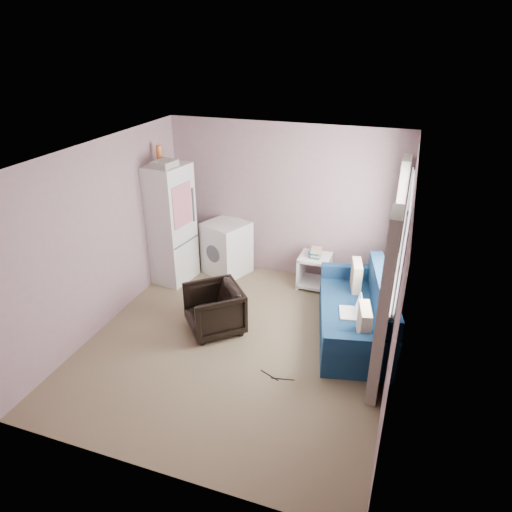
# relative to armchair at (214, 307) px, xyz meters

# --- Properties ---
(room) EXTENTS (3.84, 4.24, 2.54)m
(room) POSITION_rel_armchair_xyz_m (0.42, -0.16, 0.89)
(room) COLOR #806F53
(room) RESTS_ON ground
(armchair) EXTENTS (0.95, 0.95, 0.72)m
(armchair) POSITION_rel_armchair_xyz_m (0.00, 0.00, 0.00)
(armchair) COLOR black
(armchair) RESTS_ON ground
(fridge) EXTENTS (0.76, 0.75, 2.18)m
(fridge) POSITION_rel_armchair_xyz_m (-1.27, 1.15, 0.61)
(fridge) COLOR silver
(fridge) RESTS_ON ground
(washing_machine) EXTENTS (0.83, 0.83, 0.89)m
(washing_machine) POSITION_rel_armchair_xyz_m (-0.48, 1.63, 0.11)
(washing_machine) COLOR silver
(washing_machine) RESTS_ON ground
(side_table) EXTENTS (0.49, 0.49, 0.66)m
(side_table) POSITION_rel_armchair_xyz_m (1.02, 1.63, -0.05)
(side_table) COLOR white
(side_table) RESTS_ON ground
(sofa) EXTENTS (1.24, 2.04, 0.85)m
(sofa) POSITION_rel_armchair_xyz_m (1.86, 0.49, -0.05)
(sofa) COLOR navy
(sofa) RESTS_ON ground
(window_dressing) EXTENTS (0.17, 2.62, 2.18)m
(window_dressing) POSITION_rel_armchair_xyz_m (2.18, 0.53, 0.75)
(window_dressing) COLOR white
(window_dressing) RESTS_ON ground
(floor_cables) EXTENTS (0.44, 0.12, 0.01)m
(floor_cables) POSITION_rel_armchair_xyz_m (1.08, -0.67, -0.35)
(floor_cables) COLOR black
(floor_cables) RESTS_ON ground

